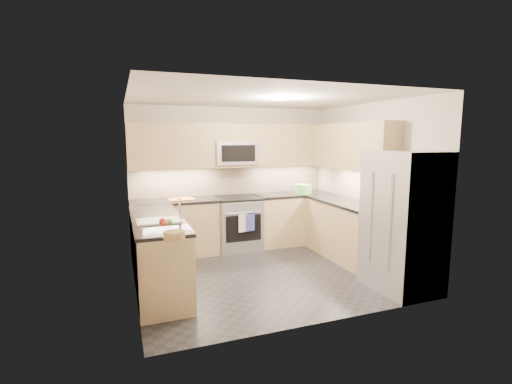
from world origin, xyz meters
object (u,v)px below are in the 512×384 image
microwave (235,153)px  cutting_board (182,199)px  utensil_bowl (303,189)px  fruit_basket (174,235)px  gas_range (238,224)px  refrigerator (403,221)px

microwave → cutting_board: (-0.97, -0.07, -0.75)m
utensil_bowl → fruit_basket: utensil_bowl is taller
gas_range → refrigerator: (1.45, -2.43, 0.45)m
gas_range → cutting_board: 1.09m
gas_range → fruit_basket: (-1.43, -2.38, 0.52)m
fruit_basket → cutting_board: bearing=79.2°
gas_range → cutting_board: cutting_board is taller
gas_range → refrigerator: refrigerator is taller
gas_range → utensil_bowl: size_ratio=3.03×
cutting_board → refrigerator: bearing=-45.7°
refrigerator → fruit_basket: bearing=179.2°
gas_range → microwave: 1.25m
microwave → fruit_basket: bearing=-119.7°
utensil_bowl → fruit_basket: 3.53m
microwave → cutting_board: microwave is taller
microwave → gas_range: bearing=-90.0°
utensil_bowl → gas_range: bearing=176.0°
utensil_bowl → cutting_board: size_ratio=0.73×
gas_range → microwave: size_ratio=1.20×
utensil_bowl → cutting_board: utensil_bowl is taller
refrigerator → fruit_basket: size_ratio=8.38×
refrigerator → cutting_board: refrigerator is taller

